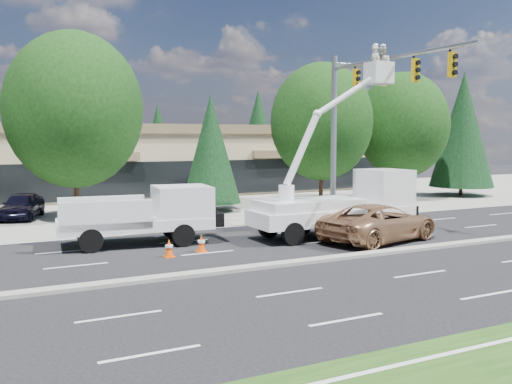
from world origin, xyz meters
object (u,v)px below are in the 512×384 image
utility_pickup (147,221)px  signal_mast (358,108)px  minivan (379,223)px  bucket_truck (347,194)px

utility_pickup → signal_mast: bearing=11.0°
minivan → signal_mast: bearing=-40.2°
signal_mast → utility_pickup: bearing=-175.6°
utility_pickup → bucket_truck: size_ratio=0.74×
utility_pickup → bucket_truck: bearing=-5.7°
minivan → bucket_truck: bearing=-4.7°
signal_mast → bucket_truck: size_ratio=1.15×
signal_mast → minivan: 7.49m
signal_mast → minivan: bearing=-116.2°
signal_mast → minivan: signal_mast is taller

